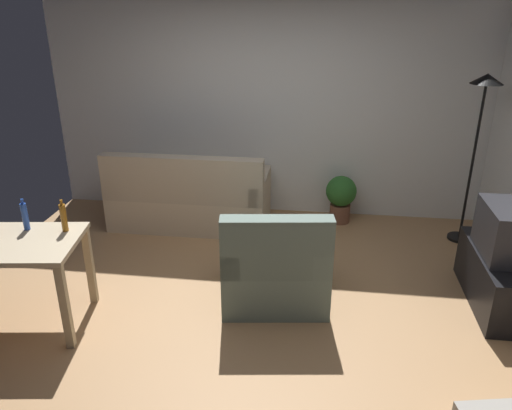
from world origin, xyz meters
name	(u,v)px	position (x,y,z in m)	size (l,w,h in m)	color
ground_plane	(237,305)	(0.00, 0.00, -0.01)	(5.20, 4.40, 0.02)	tan
wall_rear	(267,102)	(0.00, 2.20, 1.35)	(5.20, 0.10, 2.70)	white
couch	(190,200)	(-0.83, 1.59, 0.31)	(1.80, 0.84, 0.92)	beige
tv_stand	(498,279)	(2.25, 0.33, 0.24)	(0.44, 1.10, 0.48)	black
tv	(509,231)	(2.25, 0.33, 0.70)	(0.41, 0.60, 0.44)	#2D2D33
torchiere_lamp	(481,114)	(2.25, 1.60, 1.41)	(0.32, 0.32, 1.81)	black
desk	(2,254)	(-1.78, -0.50, 0.65)	(1.29, 0.86, 0.76)	#C6B28E
potted_plant	(341,196)	(0.93, 1.90, 0.33)	(0.36, 0.36, 0.57)	brown
armchair	(275,267)	(0.31, 0.14, 0.32)	(1.01, 0.95, 0.92)	slate
bottle_blue	(25,216)	(-1.67, -0.28, 0.88)	(0.05, 0.05, 0.27)	#2347A3
bottle_amber	(64,217)	(-1.35, -0.26, 0.88)	(0.05, 0.05, 0.27)	#9E6019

